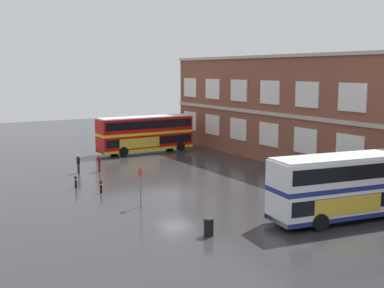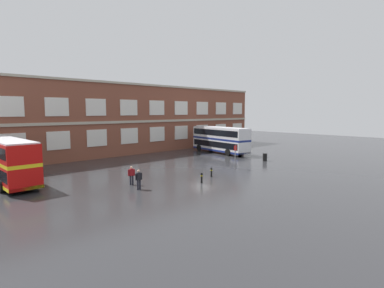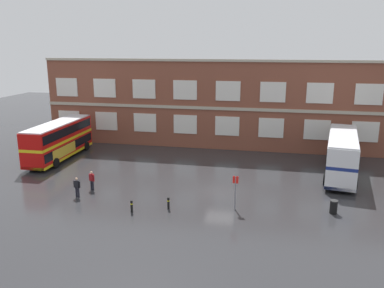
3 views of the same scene
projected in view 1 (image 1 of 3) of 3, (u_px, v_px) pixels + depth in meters
ground_plane at (199, 192)px, 37.81m from camera, size 120.00×120.00×0.00m
brick_terminal_building at (360, 116)px, 43.87m from camera, size 51.33×8.19×10.72m
double_decker_near at (145, 133)px, 55.72m from camera, size 3.04×11.05×4.07m
double_decker_middle at (353, 185)px, 30.60m from camera, size 4.15×11.26×4.07m
waiting_passenger at (78, 163)px, 44.47m from camera, size 0.64×0.28×1.70m
second_passenger at (99, 162)px, 45.01m from camera, size 0.63×0.36×1.70m
bus_stand_flag at (140, 184)px, 33.30m from camera, size 0.44×0.10×2.70m
station_litter_bin at (209, 227)px, 27.64m from camera, size 0.60×0.60×1.03m
safety_bollard_west at (101, 187)px, 37.25m from camera, size 0.19×0.19×0.95m
safety_bollard_east at (76, 182)px, 38.86m from camera, size 0.19×0.19×0.95m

